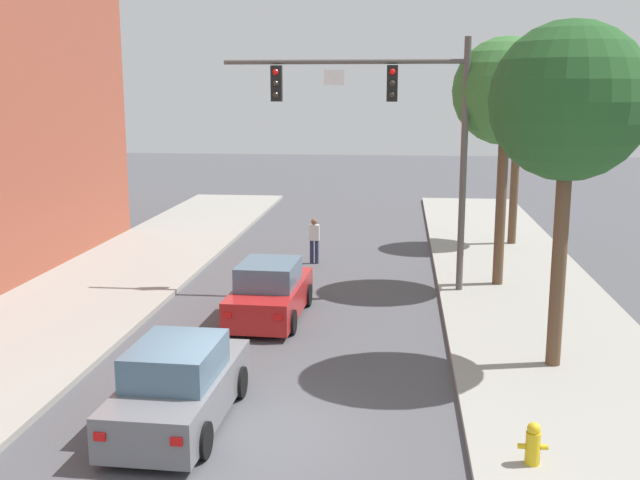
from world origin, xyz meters
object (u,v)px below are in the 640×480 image
Objects in this scene: pedestrian_crossing_road at (314,239)px; fire_hydrant at (533,444)px; car_lead_red at (270,293)px; street_tree_nearest at (569,103)px; street_tree_third at (519,102)px; car_following_grey at (179,387)px; traffic_signal_mast at (394,116)px; street_tree_second at (506,93)px.

pedestrian_crossing_road reaches higher than fire_hydrant.
car_lead_red is 5.96× the size of fire_hydrant.
street_tree_nearest is 13.72m from street_tree_third.
street_tree_nearest is at bearing 75.48° from fire_hydrant.
car_following_grey is 9.73m from street_tree_nearest.
street_tree_nearest reaches higher than pedestrian_crossing_road.
fire_hydrant is at bearing -104.52° from street_tree_nearest.
street_tree_third is (8.46, 17.21, 4.98)m from car_following_grey.
fire_hydrant is 7.25m from street_tree_nearest.
traffic_signal_mast reaches higher than car_lead_red.
car_lead_red is at bearing 125.75° from fire_hydrant.
car_lead_red is at bearing -136.66° from traffic_signal_mast.
car_lead_red is at bearing 85.36° from car_following_grey.
traffic_signal_mast is 1.75× the size of car_lead_red.
fire_hydrant is at bearing -10.89° from car_following_grey.
fire_hydrant is 0.10× the size of street_tree_third.
street_tree_second is 1.07× the size of street_tree_third.
fire_hydrant is (6.25, -1.20, -0.22)m from car_following_grey.
street_tree_third is (4.68, 7.43, 0.33)m from traffic_signal_mast.
street_tree_nearest is (3.68, -6.26, 0.49)m from traffic_signal_mast.
street_tree_second reaches higher than street_tree_third.
street_tree_third is at bearing 85.85° from street_tree_nearest.
pedestrian_crossing_road is at bearing 127.32° from traffic_signal_mast.
pedestrian_crossing_road is 0.22× the size of street_tree_nearest.
street_tree_second is (3.33, 0.84, 0.68)m from traffic_signal_mast.
street_tree_second reaches higher than street_tree_nearest.
car_following_grey is (-0.55, -6.72, 0.00)m from car_lead_red.
fire_hydrant is 13.09m from street_tree_second.
street_tree_nearest is at bearing 25.23° from car_following_grey.
street_tree_third reaches higher than car_lead_red.
traffic_signal_mast is at bearing -52.68° from pedestrian_crossing_road.
street_tree_third is at bearing 83.14° from fire_hydrant.
street_tree_second is at bearing 30.69° from car_lead_red.
street_tree_second reaches higher than fire_hydrant.
car_lead_red is at bearing -149.31° from street_tree_second.
pedestrian_crossing_road is 12.86m from street_tree_nearest.
street_tree_second is at bearing -101.56° from street_tree_third.
car_lead_red is 0.60× the size of street_tree_third.
pedestrian_crossing_road is (0.44, 6.74, 0.19)m from car_lead_red.
car_lead_red is 14.05m from street_tree_third.
car_lead_red is 6.75m from pedestrian_crossing_road.
car_following_grey is at bearing -154.77° from street_tree_nearest.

